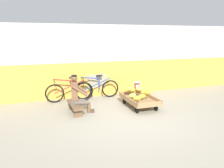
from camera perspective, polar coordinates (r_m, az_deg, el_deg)
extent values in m
plane|color=gray|center=(6.06, 5.60, -9.24)|extent=(80.00, 80.00, 0.00)
cube|color=gold|center=(8.43, -2.36, 1.53)|extent=(16.00, 0.30, 1.29)
cube|color=beige|center=(8.29, -2.44, 10.53)|extent=(16.00, 0.30, 1.35)
cube|color=#99754C|center=(7.06, 7.10, -4.11)|extent=(0.85, 1.45, 0.05)
cube|color=#99754C|center=(6.88, 4.11, -3.83)|extent=(0.05, 1.44, 0.10)
cube|color=#99754C|center=(7.22, 9.98, -3.22)|extent=(0.05, 1.44, 0.10)
cube|color=#99754C|center=(7.66, 4.84, -2.19)|extent=(0.84, 0.05, 0.10)
cube|color=#99754C|center=(6.45, 9.82, -5.10)|extent=(0.84, 0.05, 0.10)
cylinder|color=black|center=(7.42, 3.18, -4.39)|extent=(0.05, 0.18, 0.18)
cylinder|color=black|center=(7.67, 7.56, -3.93)|extent=(0.05, 0.18, 0.18)
cylinder|color=black|center=(6.54, 6.49, -6.76)|extent=(0.05, 0.18, 0.18)
cylinder|color=black|center=(6.82, 11.31, -6.12)|extent=(0.05, 0.18, 0.18)
ellipsoid|color=gold|center=(6.80, 7.87, -3.10)|extent=(0.28, 0.24, 0.13)
ellipsoid|color=gold|center=(7.32, 8.22, -2.01)|extent=(0.28, 0.25, 0.13)
ellipsoid|color=yellow|center=(6.84, 5.35, -2.96)|extent=(0.27, 0.23, 0.13)
ellipsoid|color=yellow|center=(7.52, 5.16, -1.55)|extent=(0.25, 0.19, 0.13)
ellipsoid|color=yellow|center=(7.63, 7.15, -1.40)|extent=(0.28, 0.23, 0.13)
ellipsoid|color=gold|center=(6.55, 6.56, -3.69)|extent=(0.29, 0.26, 0.13)
ellipsoid|color=yellow|center=(7.15, 7.09, -1.26)|extent=(0.27, 0.23, 0.13)
ellipsoid|color=gold|center=(7.18, 4.55, -1.22)|extent=(0.28, 0.24, 0.13)
ellipsoid|color=gold|center=(6.77, 9.27, -2.14)|extent=(0.30, 0.28, 0.13)
cube|color=brown|center=(6.60, -9.57, -5.28)|extent=(0.34, 1.11, 0.05)
cube|color=brown|center=(7.00, -10.20, -5.43)|extent=(0.24, 0.09, 0.22)
cube|color=brown|center=(6.28, -8.78, -7.45)|extent=(0.24, 0.09, 0.22)
cylinder|color=brown|center=(6.72, -6.10, -5.82)|extent=(0.10, 0.10, 0.27)
cube|color=#4C3D2D|center=(6.76, -5.57, -6.73)|extent=(0.23, 0.13, 0.04)
cylinder|color=brown|center=(6.66, -7.86, -4.37)|extent=(0.42, 0.20, 0.13)
cylinder|color=brown|center=(6.55, -6.02, -6.31)|extent=(0.10, 0.10, 0.27)
cube|color=#4C3D2D|center=(6.59, -5.47, -7.24)|extent=(0.23, 0.13, 0.04)
cylinder|color=brown|center=(6.49, -7.83, -4.82)|extent=(0.42, 0.20, 0.13)
cube|color=brown|center=(6.57, -9.60, -4.49)|extent=(0.27, 0.31, 0.14)
cube|color=brown|center=(6.48, -9.70, -1.69)|extent=(0.23, 0.35, 0.52)
cylinder|color=brown|center=(6.67, -8.32, -1.02)|extent=(0.48, 0.16, 0.36)
cylinder|color=brown|center=(6.28, -8.27, -1.85)|extent=(0.48, 0.16, 0.36)
sphere|color=brown|center=(6.41, -9.82, 1.56)|extent=(0.19, 0.19, 0.19)
ellipsoid|color=black|center=(6.40, -9.84, 2.02)|extent=(0.17, 0.17, 0.09)
cube|color=gold|center=(8.12, 6.44, -2.55)|extent=(0.36, 0.28, 0.30)
cylinder|color=#28282D|center=(8.08, 6.47, -1.42)|extent=(0.20, 0.20, 0.03)
cube|color=#C6384C|center=(8.04, 6.49, -0.49)|extent=(0.16, 0.10, 0.24)
cylinder|color=white|center=(8.00, 6.66, -0.57)|extent=(0.13, 0.01, 0.13)
cylinder|color=#B2B5BA|center=(8.02, 6.51, 0.45)|extent=(0.30, 0.30, 0.01)
torus|color=black|center=(7.70, -14.67, -2.39)|extent=(0.64, 0.06, 0.64)
torus|color=black|center=(7.82, -7.20, -1.86)|extent=(0.64, 0.06, 0.64)
cylinder|color=#AD231E|center=(7.70, -10.97, -0.68)|extent=(1.03, 0.05, 0.43)
cylinder|color=#AD231E|center=(7.70, -10.24, -0.34)|extent=(0.04, 0.04, 0.48)
cylinder|color=#AD231E|center=(7.62, -12.56, 0.97)|extent=(0.62, 0.04, 0.12)
cube|color=black|center=(7.65, -10.32, 1.63)|extent=(0.20, 0.10, 0.05)
cylinder|color=black|center=(7.60, -14.86, 0.96)|extent=(0.03, 0.48, 0.03)
torus|color=black|center=(7.90, -7.55, -1.73)|extent=(0.64, 0.06, 0.64)
torus|color=black|center=(8.14, -0.48, -1.20)|extent=(0.64, 0.06, 0.64)
cylinder|color=#234299|center=(7.96, -3.98, -0.06)|extent=(1.03, 0.05, 0.43)
cylinder|color=#234299|center=(7.97, -3.29, 0.27)|extent=(0.04, 0.04, 0.48)
cylinder|color=#234299|center=(7.86, -5.45, 1.55)|extent=(0.62, 0.04, 0.12)
cube|color=black|center=(7.92, -3.31, 2.18)|extent=(0.20, 0.10, 0.05)
cylinder|color=black|center=(7.80, -7.64, 1.55)|extent=(0.04, 0.48, 0.03)
cube|color=#C6B289|center=(8.23, -4.00, -0.28)|extent=(0.70, 0.29, 0.87)
cube|color=#D13D4C|center=(7.82, 9.16, -3.43)|extent=(0.18, 0.12, 0.24)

